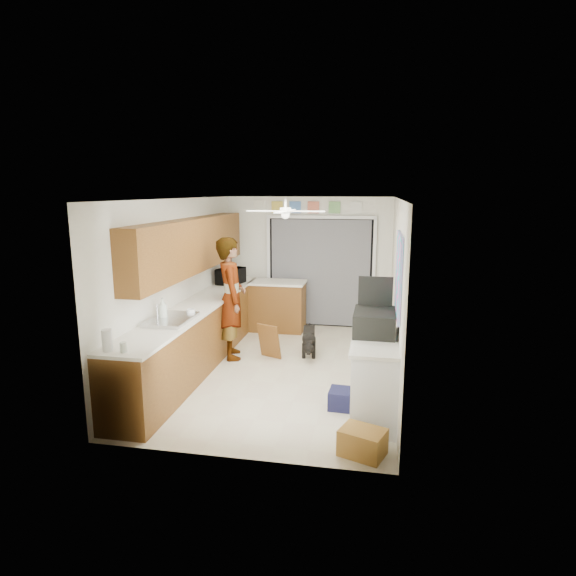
{
  "coord_description": "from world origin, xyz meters",
  "views": [
    {
      "loc": [
        1.33,
        -6.68,
        2.61
      ],
      "look_at": [
        0.0,
        0.4,
        1.15
      ],
      "focal_mm": 30.0,
      "sensor_mm": 36.0,
      "label": 1
    }
  ],
  "objects_px": {
    "cup": "(191,312)",
    "suitcase": "(374,322)",
    "navy_crate": "(345,399)",
    "dog": "(309,340)",
    "soap_bottle": "(163,309)",
    "microwave": "(231,276)",
    "man": "(231,298)",
    "cardboard_box": "(363,442)",
    "paper_towel_roll": "(107,340)"
  },
  "relations": [
    {
      "from": "paper_towel_roll",
      "to": "suitcase",
      "type": "distance_m",
      "value": 3.01
    },
    {
      "from": "navy_crate",
      "to": "dog",
      "type": "bearing_deg",
      "value": 111.04
    },
    {
      "from": "navy_crate",
      "to": "man",
      "type": "xyz_separation_m",
      "value": [
        -1.9,
        1.54,
        0.84
      ]
    },
    {
      "from": "man",
      "to": "cardboard_box",
      "type": "bearing_deg",
      "value": -161.49
    },
    {
      "from": "microwave",
      "to": "man",
      "type": "bearing_deg",
      "value": -149.21
    },
    {
      "from": "cup",
      "to": "suitcase",
      "type": "bearing_deg",
      "value": -8.91
    },
    {
      "from": "cup",
      "to": "dog",
      "type": "bearing_deg",
      "value": 43.2
    },
    {
      "from": "microwave",
      "to": "cup",
      "type": "height_order",
      "value": "microwave"
    },
    {
      "from": "soap_bottle",
      "to": "man",
      "type": "distance_m",
      "value": 1.44
    },
    {
      "from": "navy_crate",
      "to": "cardboard_box",
      "type": "bearing_deg",
      "value": -76.39
    },
    {
      "from": "microwave",
      "to": "soap_bottle",
      "type": "xyz_separation_m",
      "value": [
        -0.13,
        -2.57,
        0.01
      ]
    },
    {
      "from": "cup",
      "to": "cardboard_box",
      "type": "xyz_separation_m",
      "value": [
        2.4,
        -1.52,
        -0.85
      ]
    },
    {
      "from": "cup",
      "to": "man",
      "type": "xyz_separation_m",
      "value": [
        0.25,
        1.05,
        -0.03
      ]
    },
    {
      "from": "microwave",
      "to": "cup",
      "type": "distance_m",
      "value": 2.29
    },
    {
      "from": "microwave",
      "to": "navy_crate",
      "type": "height_order",
      "value": "microwave"
    },
    {
      "from": "microwave",
      "to": "soap_bottle",
      "type": "distance_m",
      "value": 2.58
    },
    {
      "from": "soap_bottle",
      "to": "cup",
      "type": "distance_m",
      "value": 0.41
    },
    {
      "from": "suitcase",
      "to": "navy_crate",
      "type": "relative_size",
      "value": 1.71
    },
    {
      "from": "soap_bottle",
      "to": "dog",
      "type": "distance_m",
      "value": 2.51
    },
    {
      "from": "microwave",
      "to": "suitcase",
      "type": "relative_size",
      "value": 0.82
    },
    {
      "from": "microwave",
      "to": "paper_towel_roll",
      "type": "height_order",
      "value": "microwave"
    },
    {
      "from": "microwave",
      "to": "man",
      "type": "relative_size",
      "value": 0.27
    },
    {
      "from": "soap_bottle",
      "to": "dog",
      "type": "relative_size",
      "value": 0.48
    },
    {
      "from": "suitcase",
      "to": "navy_crate",
      "type": "xyz_separation_m",
      "value": [
        -0.32,
        -0.1,
        -0.96
      ]
    },
    {
      "from": "soap_bottle",
      "to": "man",
      "type": "xyz_separation_m",
      "value": [
        0.51,
        1.34,
        -0.13
      ]
    },
    {
      "from": "soap_bottle",
      "to": "cardboard_box",
      "type": "relative_size",
      "value": 0.7
    },
    {
      "from": "soap_bottle",
      "to": "paper_towel_roll",
      "type": "distance_m",
      "value": 1.28
    },
    {
      "from": "soap_bottle",
      "to": "paper_towel_roll",
      "type": "bearing_deg",
      "value": -91.62
    },
    {
      "from": "microwave",
      "to": "man",
      "type": "xyz_separation_m",
      "value": [
        0.39,
        -1.23,
        -0.13
      ]
    },
    {
      "from": "cardboard_box",
      "to": "navy_crate",
      "type": "relative_size",
      "value": 1.15
    },
    {
      "from": "cup",
      "to": "paper_towel_roll",
      "type": "xyz_separation_m",
      "value": [
        -0.3,
        -1.57,
        0.07
      ]
    },
    {
      "from": "cardboard_box",
      "to": "navy_crate",
      "type": "xyz_separation_m",
      "value": [
        -0.25,
        1.03,
        -0.02
      ]
    },
    {
      "from": "suitcase",
      "to": "dog",
      "type": "bearing_deg",
      "value": 120.84
    },
    {
      "from": "navy_crate",
      "to": "soap_bottle",
      "type": "bearing_deg",
      "value": 175.37
    },
    {
      "from": "microwave",
      "to": "navy_crate",
      "type": "relative_size",
      "value": 1.39
    },
    {
      "from": "cardboard_box",
      "to": "dog",
      "type": "height_order",
      "value": "dog"
    },
    {
      "from": "navy_crate",
      "to": "dog",
      "type": "relative_size",
      "value": 0.6
    },
    {
      "from": "cup",
      "to": "dog",
      "type": "relative_size",
      "value": 0.18
    },
    {
      "from": "cup",
      "to": "soap_bottle",
      "type": "bearing_deg",
      "value": -132.77
    },
    {
      "from": "microwave",
      "to": "suitcase",
      "type": "bearing_deg",
      "value": -122.36
    },
    {
      "from": "cup",
      "to": "navy_crate",
      "type": "xyz_separation_m",
      "value": [
        2.15,
        -0.48,
        -0.87
      ]
    },
    {
      "from": "paper_towel_roll",
      "to": "navy_crate",
      "type": "height_order",
      "value": "paper_towel_roll"
    },
    {
      "from": "suitcase",
      "to": "dog",
      "type": "relative_size",
      "value": 1.02
    },
    {
      "from": "dog",
      "to": "paper_towel_roll",
      "type": "bearing_deg",
      "value": -127.89
    },
    {
      "from": "cardboard_box",
      "to": "cup",
      "type": "bearing_deg",
      "value": 147.68
    },
    {
      "from": "paper_towel_roll",
      "to": "suitcase",
      "type": "bearing_deg",
      "value": 23.07
    },
    {
      "from": "navy_crate",
      "to": "man",
      "type": "distance_m",
      "value": 2.58
    },
    {
      "from": "cardboard_box",
      "to": "man",
      "type": "relative_size",
      "value": 0.23
    },
    {
      "from": "soap_bottle",
      "to": "navy_crate",
      "type": "distance_m",
      "value": 2.61
    },
    {
      "from": "soap_bottle",
      "to": "suitcase",
      "type": "relative_size",
      "value": 0.47
    }
  ]
}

